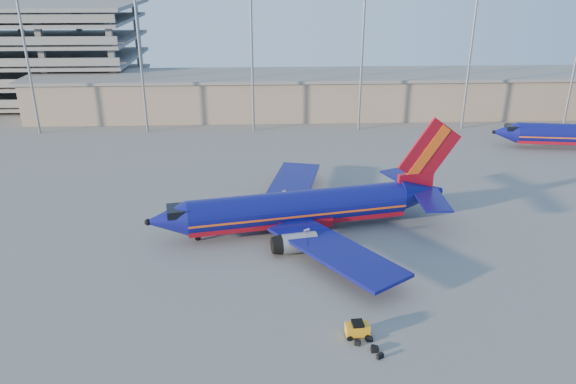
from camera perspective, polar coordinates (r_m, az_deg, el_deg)
name	(u,v)px	position (r m, az deg, el deg)	size (l,w,h in m)	color
ground	(292,243)	(64.54, 0.38, -5.16)	(220.00, 220.00, 0.00)	slate
terminal_building	(326,94)	(118.62, 3.92, 9.95)	(122.00, 16.00, 8.50)	gray
parking_garage	(0,48)	(145.04, -27.20, 12.87)	(62.00, 32.00, 21.40)	slate
light_mast_row	(307,35)	(104.15, 1.99, 15.63)	(101.60, 1.60, 28.65)	gray
aircraft_main	(305,208)	(66.59, 1.74, -1.64)	(37.57, 35.80, 12.84)	navy
baggage_tug	(357,329)	(49.74, 7.06, -13.63)	(2.12, 1.38, 1.46)	#F3A315
luggage_pile	(371,347)	(48.83, 8.45, -15.31)	(2.19, 2.77, 0.44)	black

